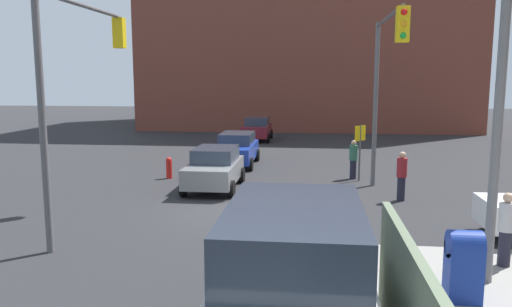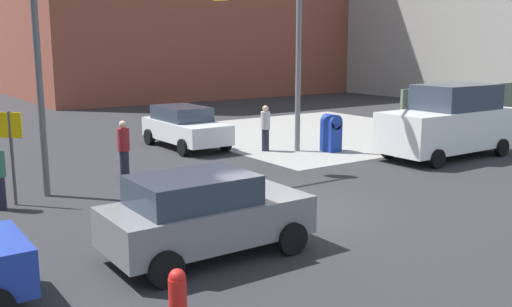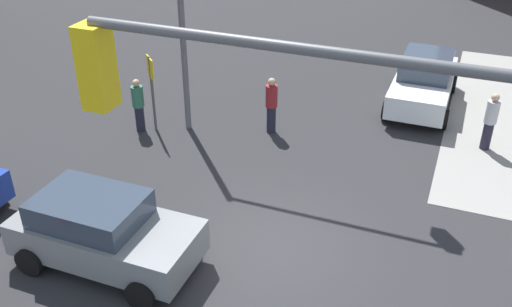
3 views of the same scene
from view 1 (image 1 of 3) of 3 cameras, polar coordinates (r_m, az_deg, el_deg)
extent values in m
plane|color=#28282B|center=(16.60, -0.71, -6.57)|extent=(120.00, 120.00, 0.00)
cube|color=brown|center=(48.24, 5.87, 15.30)|extent=(16.00, 28.00, 20.06)
cylinder|color=#59595B|center=(20.58, 13.48, 5.31)|extent=(0.18, 0.18, 6.50)
cylinder|color=#59595B|center=(17.92, 14.93, 14.84)|extent=(5.55, 0.12, 0.12)
cube|color=yellow|center=(15.13, 16.41, 13.97)|extent=(0.32, 0.36, 1.00)
sphere|color=red|center=(14.99, 16.58, 15.25)|extent=(0.18, 0.18, 0.18)
sphere|color=orange|center=(14.96, 16.52, 14.03)|extent=(0.18, 0.18, 0.18)
sphere|color=green|center=(14.93, 16.47, 12.81)|extent=(0.18, 0.18, 0.18)
cylinder|color=#59595B|center=(13.18, -23.21, 3.15)|extent=(0.18, 0.18, 6.50)
cylinder|color=#59595B|center=(15.55, -19.08, 15.66)|extent=(5.14, 0.12, 0.12)
cube|color=yellow|center=(17.84, -15.36, 13.14)|extent=(0.32, 0.36, 1.00)
sphere|color=red|center=(18.04, -15.19, 14.11)|extent=(0.18, 0.18, 0.18)
sphere|color=orange|center=(18.01, -15.15, 13.10)|extent=(0.18, 0.18, 0.18)
sphere|color=green|center=(17.98, -15.11, 12.08)|extent=(0.18, 0.18, 0.18)
cylinder|color=slate|center=(11.35, 26.10, 6.00)|extent=(0.20, 0.20, 8.00)
cylinder|color=#4C4C4C|center=(21.62, 11.76, 0.05)|extent=(0.08, 0.08, 2.40)
cube|color=yellow|center=(21.51, 11.83, 2.28)|extent=(0.48, 0.48, 0.64)
cube|color=navy|center=(10.82, 22.59, -12.46)|extent=(0.56, 0.64, 1.15)
cylinder|color=navy|center=(10.63, 22.77, -9.56)|extent=(0.56, 0.64, 0.56)
cylinder|color=red|center=(22.16, -9.90, -1.79)|extent=(0.26, 0.26, 0.80)
sphere|color=red|center=(22.09, -9.93, -0.72)|extent=(0.24, 0.24, 0.24)
cube|color=#1E389E|center=(25.06, -2.27, 0.20)|extent=(4.24, 1.80, 0.75)
cube|color=#2D3847|center=(25.31, -2.17, 1.77)|extent=(2.38, 1.58, 0.55)
cylinder|color=black|center=(23.58, -0.64, -1.24)|extent=(0.64, 0.22, 0.64)
cylinder|color=black|center=(23.87, -4.93, -1.15)|extent=(0.64, 0.22, 0.64)
cylinder|color=black|center=(26.41, 0.14, -0.18)|extent=(0.64, 0.22, 0.64)
cylinder|color=black|center=(26.67, -3.71, -0.11)|extent=(0.64, 0.22, 0.64)
cylinder|color=black|center=(16.21, 25.77, -6.65)|extent=(0.22, 0.64, 0.64)
cube|color=maroon|center=(35.23, 0.10, 2.63)|extent=(3.98, 1.80, 0.75)
cube|color=#2D3847|center=(35.49, 0.16, 3.73)|extent=(2.23, 1.58, 0.55)
cylinder|color=black|center=(33.85, 1.36, 1.75)|extent=(0.64, 0.22, 0.64)
cylinder|color=black|center=(34.06, -1.66, 1.79)|extent=(0.64, 0.22, 0.64)
cylinder|color=black|center=(36.52, 1.74, 2.25)|extent=(0.64, 0.22, 0.64)
cylinder|color=black|center=(36.72, -1.06, 2.29)|extent=(0.64, 0.22, 0.64)
cube|color=slate|center=(19.75, -4.79, -2.09)|extent=(3.95, 1.80, 0.75)
cube|color=#2D3847|center=(19.95, -4.64, -0.09)|extent=(2.21, 1.58, 0.55)
cylinder|color=black|center=(18.37, -2.84, -4.07)|extent=(0.64, 0.22, 0.64)
cylinder|color=black|center=(18.75, -8.29, -3.90)|extent=(0.64, 0.22, 0.64)
cylinder|color=black|center=(20.97, -1.65, -2.48)|extent=(0.64, 0.22, 0.64)
cylinder|color=black|center=(21.30, -6.45, -2.36)|extent=(0.64, 0.22, 0.64)
cube|color=white|center=(7.77, 4.44, -16.72)|extent=(5.40, 2.10, 1.40)
cube|color=#2D3847|center=(6.94, 4.41, -9.64)|extent=(3.02, 1.85, 0.90)
cylinder|color=black|center=(9.81, -1.57, -15.60)|extent=(0.64, 0.22, 0.64)
cylinder|color=black|center=(9.76, 11.22, -15.89)|extent=(0.64, 0.22, 0.64)
cylinder|color=maroon|center=(18.45, 16.34, -1.56)|extent=(0.36, 0.36, 0.68)
sphere|color=tan|center=(18.37, 16.40, -0.15)|extent=(0.23, 0.23, 0.23)
cylinder|color=#1E1E2D|center=(18.59, 16.24, -3.90)|extent=(0.28, 0.28, 0.86)
cylinder|color=#B2B2B7|center=(12.92, 26.75, -6.48)|extent=(0.36, 0.36, 0.67)
sphere|color=tan|center=(12.81, 26.89, -4.53)|extent=(0.23, 0.23, 0.23)
cylinder|color=#1E1E2D|center=(13.12, 26.52, -9.70)|extent=(0.28, 0.28, 0.85)
cylinder|color=#2D664C|center=(22.00, 11.08, 0.08)|extent=(0.36, 0.36, 0.65)
sphere|color=tan|center=(21.94, 11.12, 1.21)|extent=(0.22, 0.22, 0.22)
cylinder|color=#1E1E2D|center=(22.12, 11.03, -1.81)|extent=(0.28, 0.28, 0.82)
camera|label=2|loc=(27.52, -21.85, 7.26)|focal=40.00mm
camera|label=3|loc=(17.53, -37.56, 19.74)|focal=40.00mm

